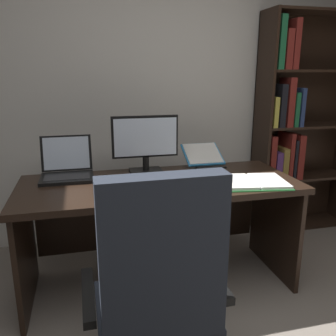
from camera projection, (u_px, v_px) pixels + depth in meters
The scene contains 12 objects.
wall_back at pixel (154, 71), 2.94m from camera, with size 5.65×0.12×2.85m, color beige.
desk at pixel (157, 206), 2.39m from camera, with size 1.77×0.72×0.74m.
bookshelf at pixel (294, 133), 3.15m from camera, with size 0.91×0.30×1.91m.
office_chair at pixel (158, 310), 1.49m from camera, with size 0.61×0.60×1.08m.
monitor at pixel (145, 145), 2.41m from camera, with size 0.46×0.16×0.40m.
laptop at pixel (67, 169), 2.34m from camera, with size 0.34×0.32×0.26m.
keyboard at pixel (156, 186), 2.13m from camera, with size 0.42×0.15×0.02m, color black.
computer_mouse at pixel (106, 189), 2.05m from camera, with size 0.06×0.10×0.04m, color black.
reading_stand_with_book at pixel (203, 156), 2.62m from camera, with size 0.28×0.30×0.15m.
open_binder at pixel (253, 182), 2.22m from camera, with size 0.46×0.38×0.02m.
notepad at pixel (192, 176), 2.36m from camera, with size 0.15×0.21×0.01m, color silver.
pen at pixel (195, 175), 2.36m from camera, with size 0.01×0.01×0.14m, color maroon.
Camera 1 is at (-0.61, -0.82, 1.42)m, focal length 37.77 mm.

